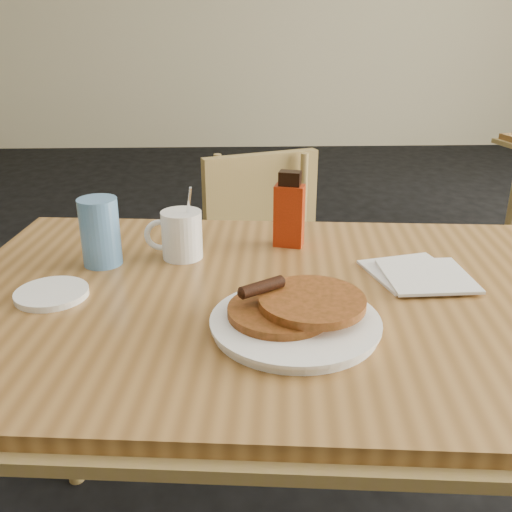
{
  "coord_description": "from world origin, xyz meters",
  "views": [
    {
      "loc": [
        -0.08,
        -0.95,
        1.22
      ],
      "look_at": [
        -0.05,
        0.03,
        0.82
      ],
      "focal_mm": 40.0,
      "sensor_mm": 36.0,
      "label": 1
    }
  ],
  "objects_px": {
    "chair_main_far": "(262,266)",
    "blue_tumbler": "(100,232)",
    "main_table": "(275,312)",
    "pancake_plate": "(295,317)",
    "coffee_mug": "(181,234)",
    "syrup_bottle": "(289,212)"
  },
  "relations": [
    {
      "from": "blue_tumbler",
      "to": "main_table",
      "type": "bearing_deg",
      "value": -23.63
    },
    {
      "from": "chair_main_far",
      "to": "blue_tumbler",
      "type": "height_order",
      "value": "blue_tumbler"
    },
    {
      "from": "chair_main_far",
      "to": "coffee_mug",
      "type": "distance_m",
      "value": 0.64
    },
    {
      "from": "syrup_bottle",
      "to": "blue_tumbler",
      "type": "bearing_deg",
      "value": -151.1
    },
    {
      "from": "pancake_plate",
      "to": "main_table",
      "type": "bearing_deg",
      "value": 100.37
    },
    {
      "from": "main_table",
      "to": "chair_main_far",
      "type": "bearing_deg",
      "value": 89.26
    },
    {
      "from": "chair_main_far",
      "to": "pancake_plate",
      "type": "distance_m",
      "value": 0.88
    },
    {
      "from": "pancake_plate",
      "to": "blue_tumbler",
      "type": "xyz_separation_m",
      "value": [
        -0.37,
        0.28,
        0.05
      ]
    },
    {
      "from": "chair_main_far",
      "to": "pancake_plate",
      "type": "xyz_separation_m",
      "value": [
        0.01,
        -0.83,
        0.27
      ]
    },
    {
      "from": "chair_main_far",
      "to": "coffee_mug",
      "type": "relative_size",
      "value": 5.22
    },
    {
      "from": "chair_main_far",
      "to": "blue_tumbler",
      "type": "bearing_deg",
      "value": -143.29
    },
    {
      "from": "coffee_mug",
      "to": "pancake_plate",
      "type": "bearing_deg",
      "value": -55.52
    },
    {
      "from": "coffee_mug",
      "to": "syrup_bottle",
      "type": "xyz_separation_m",
      "value": [
        0.24,
        0.06,
        0.03
      ]
    },
    {
      "from": "coffee_mug",
      "to": "chair_main_far",
      "type": "bearing_deg",
      "value": 69.28
    },
    {
      "from": "syrup_bottle",
      "to": "chair_main_far",
      "type": "bearing_deg",
      "value": 110.45
    },
    {
      "from": "blue_tumbler",
      "to": "pancake_plate",
      "type": "bearing_deg",
      "value": -36.98
    },
    {
      "from": "coffee_mug",
      "to": "syrup_bottle",
      "type": "bearing_deg",
      "value": 14.92
    },
    {
      "from": "main_table",
      "to": "syrup_bottle",
      "type": "xyz_separation_m",
      "value": [
        0.05,
        0.24,
        0.12
      ]
    },
    {
      "from": "main_table",
      "to": "pancake_plate",
      "type": "distance_m",
      "value": 0.14
    },
    {
      "from": "syrup_bottle",
      "to": "main_table",
      "type": "bearing_deg",
      "value": -84.84
    },
    {
      "from": "main_table",
      "to": "pancake_plate",
      "type": "xyz_separation_m",
      "value": [
        0.02,
        -0.13,
        0.06
      ]
    },
    {
      "from": "coffee_mug",
      "to": "main_table",
      "type": "bearing_deg",
      "value": -43.85
    }
  ]
}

